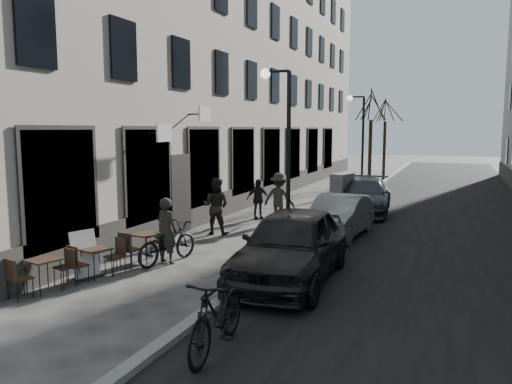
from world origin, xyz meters
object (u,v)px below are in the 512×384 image
Objects in this scene: tree_far at (386,110)px; car_mid at (339,216)px; bistro_set_b at (97,260)px; sign_board at (86,259)px; pedestrian_far at (258,199)px; pedestrian_near at (216,206)px; moped at (217,313)px; bistro_set_a at (44,272)px; pedestrian_mid at (279,198)px; car_far at (365,196)px; bicycle at (167,243)px; streetlamp_far at (360,134)px; tree_near at (371,106)px; bistro_set_c at (146,245)px; car_near at (291,245)px; streetlamp_near at (283,138)px; utility_cabinet at (342,193)px.

car_mid is at bearing -86.67° from tree_far.
car_mid is at bearing 72.09° from bistro_set_b.
sign_board is 8.58m from pedestrian_far.
sign_board is 0.60× the size of pedestrian_near.
bistro_set_a is at bearing 161.59° from moped.
pedestrian_near reaches higher than pedestrian_mid.
pedestrian_far is 4.58m from car_far.
moped is (3.47, -4.17, 0.11)m from bicycle.
tree_near is (0.07, 3.00, 1.50)m from streetlamp_far.
streetlamp_far is at bearing -97.52° from pedestrian_mid.
bistro_set_a is at bearing -99.62° from tree_near.
pedestrian_near reaches higher than bistro_set_c.
sign_board is at bearing -99.00° from bistro_set_c.
car_far is at bearing -127.63° from pedestrian_near.
car_near reaches higher than bicycle.
tree_near is at bearing -90.00° from tree_far.
tree_far reaches higher than bistro_set_b.
bistro_set_a is 0.37× the size of car_mid.
car_far is (-0.00, 4.92, 0.03)m from car_mid.
car_far is at bearing -76.74° from streetlamp_far.
pedestrian_mid is at bearing -94.77° from tree_far.
streetlamp_near is 7.04m from bistro_set_a.
pedestrian_far reaches higher than bistro_set_c.
car_far is (3.93, 9.77, 0.23)m from bistro_set_c.
utility_cabinet is 0.88× the size of pedestrian_mid.
bistro_set_a is 0.92× the size of utility_cabinet.
streetlamp_far is 2.78× the size of pedestrian_mid.
tree_far is 19.34m from car_mid.
streetlamp_near is 2.44× the size of moped.
streetlamp_far is 3.43× the size of bistro_set_a.
streetlamp_near is at bearing 152.72° from pedestrian_near.
utility_cabinet is at bearing -87.00° from streetlamp_far.
streetlamp_near is at bearing -90.28° from tree_near.
tree_near is 20.02m from bistro_set_b.
car_near reaches higher than bistro_set_a.
moped is at bearing -86.92° from tree_near.
bistro_set_a is 1.27m from bistro_set_b.
car_far is at bearing -96.21° from bicycle.
streetlamp_far is at bearing 92.26° from bistro_set_a.
sign_board is 0.56× the size of bicycle.
bistro_set_c is 0.33× the size of car_near.
pedestrian_far is (-2.39, 4.15, -2.39)m from streetlamp_near.
utility_cabinet is at bearing 90.39° from moped.
streetlamp_near reaches higher than car_far.
bistro_set_a is at bearing -92.22° from bistro_set_b.
streetlamp_near is 7.21m from utility_cabinet.
pedestrian_mid is 0.38× the size of car_near.
tree_near is 5.17× the size of sign_board.
sign_board is at bearing -137.60° from pedestrian_far.
bistro_set_a is 0.97× the size of pedestrian_far.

